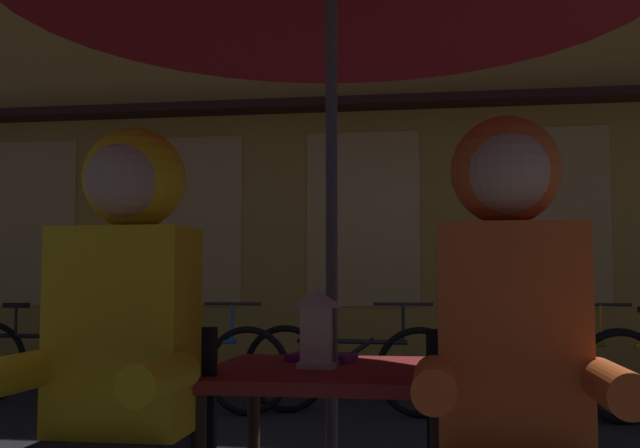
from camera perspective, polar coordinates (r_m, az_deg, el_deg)
cafe_table at (r=2.31m, az=0.89°, el=-13.16°), size 0.72×0.72×0.74m
lantern at (r=2.27m, az=-0.19°, el=-7.64°), size 0.11×0.11×0.23m
person_left_hooded at (r=2.00m, az=-14.74°, el=-8.38°), size 0.45×0.56×1.40m
person_right_hooded at (r=1.85m, az=14.16°, el=-8.73°), size 0.45×0.56×1.40m
shopfront_building at (r=7.96m, az=3.39°, el=10.97°), size 10.00×0.93×6.20m
bicycle_nearest at (r=6.68m, az=-19.83°, el=-9.60°), size 1.68×0.16×0.84m
bicycle_second at (r=5.94m, az=-10.26°, el=-10.48°), size 1.68×0.16×0.84m
bicycle_third at (r=5.77m, az=2.34°, el=-10.72°), size 1.68×0.19×0.84m
bicycle_fourth at (r=5.77m, az=16.59°, el=-10.55°), size 1.67×0.24×0.84m
book at (r=2.46m, az=0.13°, el=-9.94°), size 0.22×0.18×0.02m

